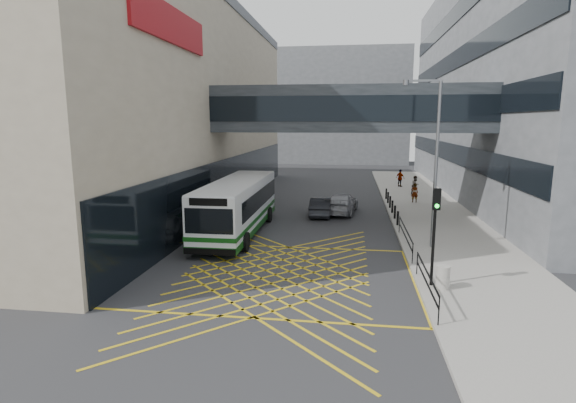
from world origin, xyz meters
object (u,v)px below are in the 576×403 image
at_px(car_white, 214,227).
at_px(pedestrian_b, 415,185).
at_px(car_dark, 321,206).
at_px(pedestrian_a, 415,193).
at_px(traffic_light, 435,223).
at_px(pedestrian_c, 400,178).
at_px(street_lamp, 433,154).
at_px(bus, 238,205).
at_px(car_silver, 342,203).
at_px(litter_bin, 443,277).

relative_size(car_white, pedestrian_b, 2.75).
xyz_separation_m(car_dark, pedestrian_a, (7.29, 5.62, 0.27)).
height_order(traffic_light, pedestrian_c, traffic_light).
bearing_deg(street_lamp, pedestrian_c, 84.62).
height_order(traffic_light, street_lamp, street_lamp).
bearing_deg(bus, traffic_light, -39.31).
height_order(bus, traffic_light, traffic_light).
xyz_separation_m(bus, car_dark, (4.61, 5.80, -1.05)).
relative_size(car_silver, pedestrian_b, 2.98).
bearing_deg(car_white, pedestrian_b, -115.68).
xyz_separation_m(car_white, car_dark, (5.62, 7.52, -0.06)).
bearing_deg(traffic_light, pedestrian_c, 87.00).
relative_size(car_silver, traffic_light, 1.25).
distance_m(car_white, pedestrian_b, 21.95).
distance_m(car_silver, litter_bin, 15.86).
height_order(car_dark, traffic_light, traffic_light).
bearing_deg(car_white, street_lamp, -169.56).
bearing_deg(bus, litter_bin, -38.97).
relative_size(bus, pedestrian_a, 7.30).
relative_size(car_white, car_dark, 1.07).
height_order(bus, pedestrian_c, bus).
xyz_separation_m(bus, street_lamp, (10.83, -2.12, 3.34)).
bearing_deg(car_silver, pedestrian_a, -135.70).
bearing_deg(traffic_light, car_dark, 111.59).
distance_m(bus, car_white, 2.23).
bearing_deg(litter_bin, car_white, 150.10).
bearing_deg(pedestrian_a, bus, 37.03).
height_order(bus, car_white, bus).
bearing_deg(street_lamp, litter_bin, -97.10).
distance_m(car_dark, traffic_light, 15.05).
relative_size(traffic_light, litter_bin, 4.28).
bearing_deg(car_white, bus, -107.99).
bearing_deg(car_white, litter_bin, 162.45).
xyz_separation_m(street_lamp, pedestrian_c, (0.84, 22.56, -4.03)).
distance_m(car_silver, pedestrian_a, 7.35).
height_order(car_white, traffic_light, traffic_light).
relative_size(bus, street_lamp, 1.34).
bearing_deg(litter_bin, street_lamp, 86.15).
bearing_deg(pedestrian_b, bus, -169.64).
bearing_deg(pedestrian_c, litter_bin, 131.02).
height_order(bus, pedestrian_b, bus).
height_order(car_white, street_lamp, street_lamp).
bearing_deg(car_silver, litter_bin, 112.81).
bearing_deg(litter_bin, car_dark, 112.37).
xyz_separation_m(litter_bin, pedestrian_c, (1.25, 28.73, 0.41)).
bearing_deg(car_silver, bus, 55.79).
relative_size(traffic_light, pedestrian_a, 2.53).
bearing_deg(pedestrian_c, traffic_light, 130.23).
xyz_separation_m(car_white, litter_bin, (11.42, -6.57, -0.11)).
relative_size(car_dark, pedestrian_b, 2.57).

